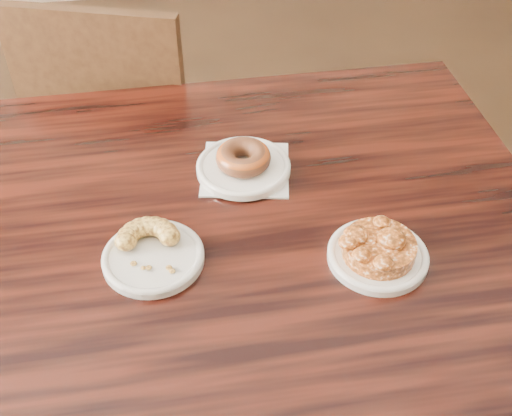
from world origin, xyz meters
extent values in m
plane|color=black|center=(0.00, 0.00, 0.00)|extent=(5.00, 5.00, 0.00)
cube|color=black|center=(-0.21, -0.12, 0.38)|extent=(1.00, 1.00, 0.75)
cube|color=white|center=(-0.22, 0.06, 0.75)|extent=(0.18, 0.18, 0.00)
cylinder|color=white|center=(-0.22, 0.06, 0.76)|extent=(0.17, 0.17, 0.01)
cylinder|color=silver|center=(-0.39, -0.13, 0.76)|extent=(0.16, 0.16, 0.01)
cylinder|color=white|center=(-0.05, -0.19, 0.76)|extent=(0.16, 0.16, 0.01)
torus|color=#944115|center=(-0.22, 0.06, 0.78)|extent=(0.10, 0.10, 0.03)
camera|label=1|loc=(-0.34, -0.82, 1.48)|focal=45.00mm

